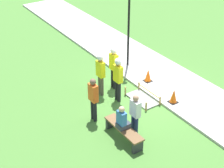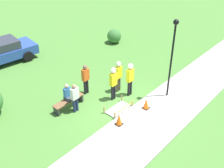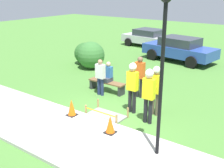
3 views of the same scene
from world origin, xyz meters
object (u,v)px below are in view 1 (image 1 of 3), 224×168
at_px(traffic_cone_far_patch, 148,75).
at_px(lamppost_near, 129,9).
at_px(worker_assistant, 114,63).
at_px(bystander_in_gray_shirt, 135,113).
at_px(worker_supervisor, 101,71).
at_px(bystander_in_orange_shirt, 93,97).
at_px(worker_trainee, 118,75).
at_px(traffic_cone_near_patch, 174,96).
at_px(person_seated_on_bench, 122,119).
at_px(park_bench, 124,131).

height_order(traffic_cone_far_patch, lamppost_near, lamppost_near).
bearing_deg(worker_assistant, bystander_in_gray_shirt, 159.23).
distance_m(worker_supervisor, worker_assistant, 0.74).
bearing_deg(traffic_cone_far_patch, bystander_in_orange_shirt, 105.89).
height_order(worker_trainee, lamppost_near, lamppost_near).
relative_size(worker_assistant, bystander_in_orange_shirt, 1.09).
relative_size(traffic_cone_near_patch, traffic_cone_far_patch, 1.04).
bearing_deg(person_seated_on_bench, traffic_cone_near_patch, -78.86).
xyz_separation_m(traffic_cone_near_patch, bystander_in_orange_shirt, (0.91, 3.17, 0.62)).
bearing_deg(bystander_in_orange_shirt, traffic_cone_far_patch, -74.11).
distance_m(traffic_cone_near_patch, bystander_in_gray_shirt, 2.51).
bearing_deg(lamppost_near, bystander_in_gray_shirt, 146.51).
bearing_deg(worker_supervisor, traffic_cone_near_patch, -138.87).
height_order(traffic_cone_near_patch, bystander_in_gray_shirt, bystander_in_gray_shirt).
height_order(worker_supervisor, worker_trainee, worker_trainee).
bearing_deg(worker_assistant, worker_supervisor, 98.82).
height_order(traffic_cone_near_patch, worker_trainee, worker_trainee).
xyz_separation_m(worker_assistant, lamppost_near, (1.23, -1.65, 1.69)).
relative_size(person_seated_on_bench, bystander_in_orange_shirt, 0.50).
bearing_deg(worker_supervisor, bystander_in_gray_shirt, 172.04).
distance_m(worker_supervisor, bystander_in_orange_shirt, 1.81).
relative_size(bystander_in_orange_shirt, lamppost_near, 0.41).
relative_size(park_bench, bystander_in_orange_shirt, 1.00).
xyz_separation_m(worker_trainee, bystander_in_orange_shirt, (-0.58, 1.50, -0.16)).
relative_size(traffic_cone_far_patch, worker_assistant, 0.30).
distance_m(park_bench, bystander_in_orange_shirt, 1.69).
xyz_separation_m(worker_assistant, bystander_in_gray_shirt, (-2.97, 1.13, -0.29)).
bearing_deg(worker_trainee, traffic_cone_far_patch, -78.52).
bearing_deg(bystander_in_gray_shirt, person_seated_on_bench, 90.20).
bearing_deg(worker_supervisor, traffic_cone_far_patch, -100.36).
distance_m(park_bench, lamppost_near, 5.93).
xyz_separation_m(traffic_cone_far_patch, lamppost_near, (1.74, -0.17, 2.49)).
relative_size(traffic_cone_far_patch, park_bench, 0.33).
height_order(park_bench, bystander_in_gray_shirt, bystander_in_gray_shirt).
bearing_deg(bystander_in_orange_shirt, worker_supervisor, -40.70).
bearing_deg(park_bench, traffic_cone_near_patch, -78.03).
bearing_deg(worker_trainee, lamppost_near, -44.04).
distance_m(traffic_cone_far_patch, park_bench, 3.99).
xyz_separation_m(park_bench, lamppost_near, (4.23, -3.28, 2.54)).
xyz_separation_m(traffic_cone_far_patch, worker_supervisor, (0.40, 2.21, 0.74)).
xyz_separation_m(park_bench, worker_trainee, (2.11, -1.22, 0.83)).
relative_size(worker_trainee, bystander_in_gray_shirt, 1.20).
bearing_deg(lamppost_near, traffic_cone_far_patch, 174.49).
xyz_separation_m(worker_assistant, bystander_in_orange_shirt, (-1.48, 1.90, -0.18)).
distance_m(person_seated_on_bench, worker_trainee, 2.46).
bearing_deg(lamppost_near, bystander_in_orange_shirt, 127.29).
height_order(traffic_cone_far_patch, bystander_in_orange_shirt, bystander_in_orange_shirt).
height_order(traffic_cone_near_patch, bystander_in_orange_shirt, bystander_in_orange_shirt).
distance_m(traffic_cone_far_patch, bystander_in_gray_shirt, 3.62).
bearing_deg(worker_trainee, traffic_cone_near_patch, -131.81).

